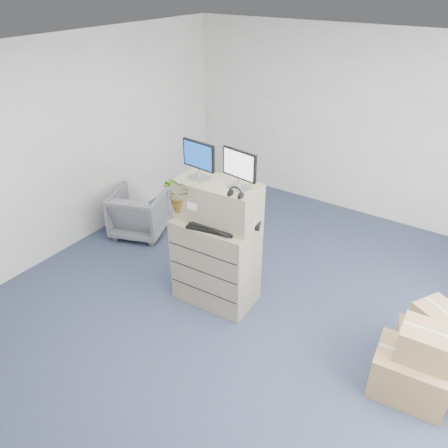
{
  "coord_description": "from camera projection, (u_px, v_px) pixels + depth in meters",
  "views": [
    {
      "loc": [
        1.78,
        -2.93,
        3.46
      ],
      "look_at": [
        -0.48,
        0.4,
        1.08
      ],
      "focal_mm": 35.0,
      "sensor_mm": 36.0,
      "label": 1
    }
  ],
  "objects": [
    {
      "name": "filing_cabinet_upper",
      "position": [
        218.0,
        202.0,
        4.69
      ],
      "size": [
        0.93,
        0.5,
        0.45
      ],
      "primitive_type": "cube",
      "rotation": [
        0.0,
        0.0,
        0.06
      ],
      "color": "tan",
      "rests_on": "filing_cabinet_lower"
    },
    {
      "name": "headphones",
      "position": [
        236.0,
        193.0,
        4.27
      ],
      "size": [
        0.14,
        0.02,
        0.14
      ],
      "primitive_type": "torus",
      "rotation": [
        1.57,
        0.0,
        0.06
      ],
      "color": "black",
      "rests_on": "filing_cabinet_upper"
    },
    {
      "name": "mouse",
      "position": [
        235.0,
        231.0,
        4.57
      ],
      "size": [
        0.09,
        0.06,
        0.03
      ],
      "primitive_type": "ellipsoid",
      "rotation": [
        0.0,
        0.0,
        -0.11
      ],
      "color": "silver",
      "rests_on": "filing_cabinet_lower"
    },
    {
      "name": "monitor_left",
      "position": [
        199.0,
        158.0,
        4.55
      ],
      "size": [
        0.42,
        0.18,
        0.41
      ],
      "rotation": [
        0.0,
        0.0,
        -0.09
      ],
      "color": "#99999E",
      "rests_on": "filing_cabinet_upper"
    },
    {
      "name": "keyboard",
      "position": [
        213.0,
        227.0,
        4.64
      ],
      "size": [
        0.57,
        0.33,
        0.03
      ],
      "primitive_type": "cube",
      "rotation": [
        0.0,
        0.0,
        0.21
      ],
      "color": "black",
      "rests_on": "filing_cabinet_lower"
    },
    {
      "name": "tissue_box",
      "position": [
        244.0,
        218.0,
        4.62
      ],
      "size": [
        0.29,
        0.18,
        0.1
      ],
      "primitive_type": "cube",
      "rotation": [
        0.0,
        0.0,
        0.21
      ],
      "color": "#3B91CA",
      "rests_on": "external_drive"
    },
    {
      "name": "external_drive",
      "position": [
        251.0,
        225.0,
        4.66
      ],
      "size": [
        0.23,
        0.2,
        0.06
      ],
      "primitive_type": "cube",
      "rotation": [
        0.0,
        0.0,
        0.37
      ],
      "color": "black",
      "rests_on": "filing_cabinet_lower"
    },
    {
      "name": "potted_plant",
      "position": [
        182.0,
        198.0,
        4.74
      ],
      "size": [
        0.42,
        0.46,
        0.41
      ],
      "rotation": [
        0.0,
        0.0,
        0.06
      ],
      "color": "#99B18E",
      "rests_on": "filing_cabinet_lower"
    },
    {
      "name": "cardboard_boxes",
      "position": [
        433.0,
        362.0,
        4.04
      ],
      "size": [
        1.19,
        0.98,
        0.77
      ],
      "color": "#916446",
      "rests_on": "ground"
    },
    {
      "name": "water_bottle",
      "position": [
        225.0,
        211.0,
        4.73
      ],
      "size": [
        0.07,
        0.07,
        0.24
      ],
      "primitive_type": "cylinder",
      "color": "gray",
      "rests_on": "filing_cabinet_lower"
    },
    {
      "name": "filing_cabinet_lower",
      "position": [
        216.0,
        261.0,
        5.03
      ],
      "size": [
        0.93,
        0.6,
        1.06
      ],
      "primitive_type": "cube",
      "rotation": [
        0.0,
        0.0,
        0.06
      ],
      "color": "tan",
      "rests_on": "ground"
    },
    {
      "name": "office_chair",
      "position": [
        139.0,
        211.0,
        6.4
      ],
      "size": [
        0.92,
        0.9,
        0.75
      ],
      "primitive_type": "imported",
      "rotation": [
        0.0,
        0.0,
        3.5
      ],
      "color": "slate",
      "rests_on": "ground"
    },
    {
      "name": "phone_dock",
      "position": [
        216.0,
        215.0,
        4.81
      ],
      "size": [
        0.06,
        0.05,
        0.13
      ],
      "rotation": [
        0.0,
        0.0,
        0.06
      ],
      "color": "silver",
      "rests_on": "filing_cabinet_lower"
    },
    {
      "name": "ground",
      "position": [
        240.0,
        338.0,
        4.71
      ],
      "size": [
        7.0,
        7.0,
        0.0
      ],
      "primitive_type": "plane",
      "color": "#2A334C",
      "rests_on": "ground"
    },
    {
      "name": "wall_back",
      "position": [
        367.0,
        127.0,
        6.5
      ],
      "size": [
        6.0,
        0.02,
        2.8
      ],
      "primitive_type": "cube",
      "color": "beige",
      "rests_on": "ground"
    },
    {
      "name": "monitor_right",
      "position": [
        239.0,
        167.0,
        4.34
      ],
      "size": [
        0.42,
        0.19,
        0.41
      ],
      "rotation": [
        0.0,
        0.0,
        -0.15
      ],
      "color": "#99999E",
      "rests_on": "filing_cabinet_upper"
    }
  ]
}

